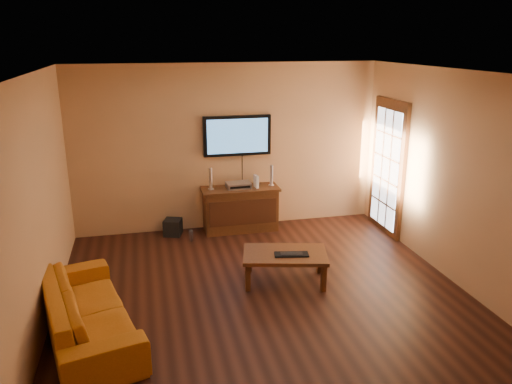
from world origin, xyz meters
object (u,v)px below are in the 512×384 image
object	(u,v)px
sofa	(87,302)
game_console	(256,181)
speaker_right	(271,176)
television	(237,136)
bottle	(191,235)
speaker_left	(211,180)
keyboard	(292,254)
media_console	(240,209)
coffee_table	(285,256)
subwoofer	(173,227)
av_receiver	(238,185)

from	to	relation	value
sofa	game_console	world-z (taller)	game_console
sofa	speaker_right	size ratio (longest dim) A/B	5.88
television	bottle	bearing A→B (deg)	-149.90
speaker_left	keyboard	bearing A→B (deg)	-70.32
media_console	bottle	xyz separation A→B (m)	(-0.85, -0.29, -0.28)
sofa	game_console	distance (m)	3.62
game_console	bottle	bearing A→B (deg)	-174.00
speaker_left	bottle	size ratio (longest dim) A/B	1.84
game_console	bottle	xyz separation A→B (m)	(-1.11, -0.26, -0.74)
television	game_console	world-z (taller)	television
speaker_right	bottle	size ratio (longest dim) A/B	1.79
coffee_table	bottle	xyz separation A→B (m)	(-1.05, 1.65, -0.26)
subwoofer	bottle	size ratio (longest dim) A/B	1.37
television	game_console	size ratio (longest dim) A/B	5.40
sofa	media_console	bearing A→B (deg)	-53.86
speaker_right	subwoofer	distance (m)	1.81
bottle	television	bearing A→B (deg)	30.10
speaker_right	television	bearing A→B (deg)	161.21
av_receiver	subwoofer	world-z (taller)	av_receiver
media_console	speaker_left	xyz separation A→B (m)	(-0.48, 0.02, 0.52)
coffee_table	speaker_left	size ratio (longest dim) A/B	3.37
sofa	speaker_right	xyz separation A→B (m)	(2.73, 2.68, 0.49)
game_console	keyboard	size ratio (longest dim) A/B	0.45
sofa	keyboard	distance (m)	2.53
sofa	av_receiver	xyz separation A→B (m)	(2.17, 2.68, 0.38)
sofa	av_receiver	size ratio (longest dim) A/B	5.23
bottle	keyboard	xyz separation A→B (m)	(1.11, -1.73, 0.33)
media_console	bottle	world-z (taller)	media_console
media_console	sofa	xyz separation A→B (m)	(-2.19, -2.66, 0.03)
media_console	av_receiver	size ratio (longest dim) A/B	3.26
subwoofer	bottle	distance (m)	0.41
television	keyboard	size ratio (longest dim) A/B	2.42
game_console	speaker_right	bearing A→B (deg)	3.08
speaker_right	av_receiver	bearing A→B (deg)	179.82
media_console	speaker_left	world-z (taller)	speaker_left
bottle	keyboard	distance (m)	2.09
subwoofer	sofa	bearing A→B (deg)	-93.37
television	coffee_table	world-z (taller)	television
subwoofer	keyboard	xyz separation A→B (m)	(1.37, -2.05, 0.28)
speaker_right	subwoofer	xyz separation A→B (m)	(-1.64, 0.00, -0.75)
subwoofer	television	bearing A→B (deg)	27.57
coffee_table	speaker_left	world-z (taller)	speaker_left
speaker_left	subwoofer	distance (m)	0.99
media_console	speaker_left	distance (m)	0.71
keyboard	game_console	bearing A→B (deg)	89.91
subwoofer	keyboard	distance (m)	2.48
media_console	sofa	size ratio (longest dim) A/B	0.62
coffee_table	bottle	distance (m)	1.97
television	speaker_left	size ratio (longest dim) A/B	3.11
sofa	speaker_left	bearing A→B (deg)	-46.95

